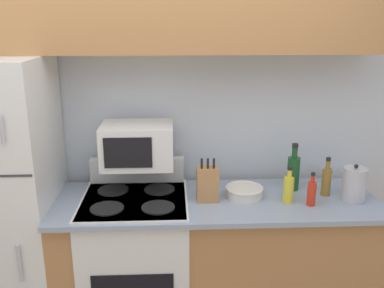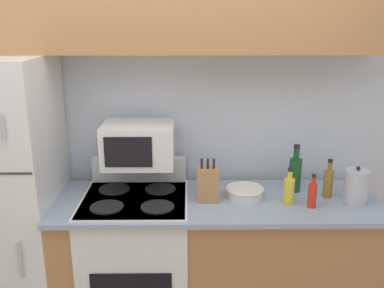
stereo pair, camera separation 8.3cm
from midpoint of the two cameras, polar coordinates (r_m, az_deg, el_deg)
wall_back at (r=2.83m, az=-5.22°, el=2.30°), size 8.00×0.05×2.55m
lower_cabinets at (r=2.81m, az=2.27°, el=-15.85°), size 1.93×0.63×0.93m
stove at (r=2.80m, az=-8.20°, el=-15.74°), size 0.63×0.61×1.10m
microwave at (r=2.60m, az=-8.19°, el=-0.12°), size 0.43×0.31×0.26m
knife_block at (r=2.52m, az=1.13°, el=-5.34°), size 0.12×0.10×0.26m
bowl at (r=2.61m, az=6.08°, el=-6.32°), size 0.23×0.23×0.06m
bottle_vinegar at (r=2.71m, az=16.65°, el=-4.68°), size 0.06×0.06×0.24m
bottle_cooking_spray at (r=2.55m, az=11.83°, el=-5.84°), size 0.06×0.06×0.22m
bottle_hot_sauce at (r=2.55m, az=14.76°, el=-6.28°), size 0.05×0.05×0.20m
bottle_wine_green at (r=2.73m, az=12.51°, el=-3.64°), size 0.08×0.08×0.30m
kettle at (r=2.68m, az=19.97°, el=-5.09°), size 0.14×0.14×0.23m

